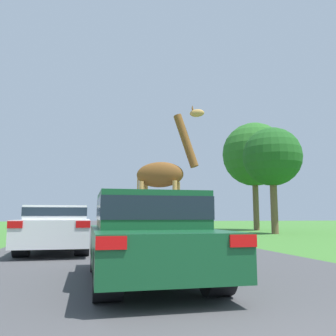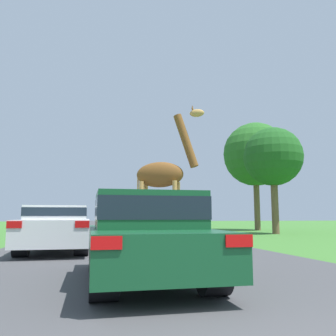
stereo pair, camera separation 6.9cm
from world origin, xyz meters
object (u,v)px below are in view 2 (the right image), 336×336
(giraffe_near_road, at_px, (164,176))
(tree_left_edge, at_px, (255,155))
(car_queue_right, at_px, (140,221))
(car_lead_maroon, at_px, (146,234))
(car_queue_left, at_px, (57,227))
(car_far_ahead, at_px, (169,222))
(tree_right_cluster, at_px, (273,157))

(giraffe_near_road, height_order, tree_left_edge, tree_left_edge)
(giraffe_near_road, xyz_separation_m, car_queue_right, (1.28, 15.47, -1.87))
(car_lead_maroon, height_order, tree_left_edge, tree_left_edge)
(car_queue_right, relative_size, car_queue_left, 0.84)
(car_far_ahead, bearing_deg, car_lead_maroon, -104.24)
(giraffe_near_road, distance_m, car_far_ahead, 6.37)
(car_lead_maroon, xyz_separation_m, tree_left_edge, (11.75, 19.55, 5.13))
(car_queue_left, height_order, tree_right_cluster, tree_right_cluster)
(car_queue_right, bearing_deg, car_lead_maroon, -97.75)
(car_queue_left, relative_size, tree_left_edge, 0.56)
(car_queue_right, height_order, tree_left_edge, tree_left_edge)
(car_lead_maroon, height_order, car_queue_right, car_lead_maroon)
(tree_right_cluster, bearing_deg, car_queue_left, -144.88)
(car_queue_left, relative_size, tree_right_cluster, 0.71)
(tree_right_cluster, bearing_deg, car_far_ahead, -173.23)
(giraffe_near_road, relative_size, car_queue_left, 1.13)
(car_far_ahead, xyz_separation_m, tree_right_cluster, (6.83, 0.81, 3.97))
(car_lead_maroon, relative_size, tree_left_edge, 0.50)
(car_far_ahead, bearing_deg, giraffe_near_road, -104.56)
(giraffe_near_road, distance_m, tree_right_cluster, 10.93)
(car_lead_maroon, xyz_separation_m, tree_right_cluster, (10.17, 13.99, 3.95))
(tree_right_cluster, bearing_deg, tree_left_edge, 74.18)
(car_queue_left, xyz_separation_m, car_far_ahead, (5.21, 7.66, 0.01))
(car_lead_maroon, relative_size, car_queue_left, 0.89)
(car_far_ahead, bearing_deg, tree_left_edge, 37.15)
(car_lead_maroon, distance_m, tree_left_edge, 23.37)
(car_queue_right, distance_m, tree_left_edge, 10.57)
(car_queue_right, bearing_deg, tree_left_edge, -20.33)
(car_queue_left, bearing_deg, car_far_ahead, 55.75)
(car_queue_left, height_order, tree_left_edge, tree_left_edge)
(car_lead_maroon, relative_size, tree_right_cluster, 0.63)
(car_queue_left, bearing_deg, tree_right_cluster, 35.12)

